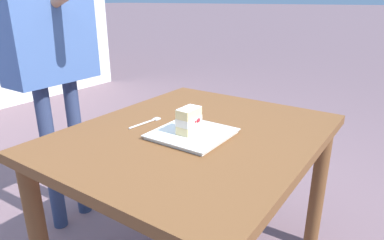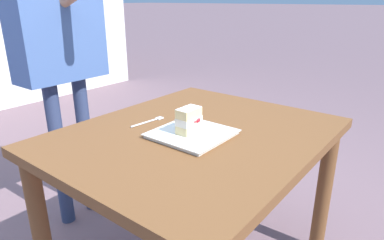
# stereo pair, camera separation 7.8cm
# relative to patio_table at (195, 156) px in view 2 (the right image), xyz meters

# --- Properties ---
(patio_table) EXTENTS (1.11, 0.92, 0.72)m
(patio_table) POSITION_rel_patio_table_xyz_m (0.00, 0.00, 0.00)
(patio_table) COLOR brown
(patio_table) RESTS_ON ground
(dessert_plate) EXTENTS (0.28, 0.28, 0.02)m
(dessert_plate) POSITION_rel_patio_table_xyz_m (0.04, 0.02, 0.12)
(dessert_plate) COLOR white
(dessert_plate) RESTS_ON patio_table
(cake_slice) EXTENTS (0.10, 0.07, 0.10)m
(cake_slice) POSITION_rel_patio_table_xyz_m (0.05, 0.01, 0.17)
(cake_slice) COLOR #EAD18C
(cake_slice) RESTS_ON dessert_plate
(dessert_fork) EXTENTS (0.17, 0.03, 0.01)m
(dessert_fork) POSITION_rel_patio_table_xyz_m (0.04, -0.22, 0.11)
(dessert_fork) COLOR silver
(dessert_fork) RESTS_ON patio_table
(diner_person) EXTENTS (0.45, 0.59, 1.64)m
(diner_person) POSITION_rel_patio_table_xyz_m (0.05, -0.82, 0.48)
(diner_person) COLOR navy
(diner_person) RESTS_ON ground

